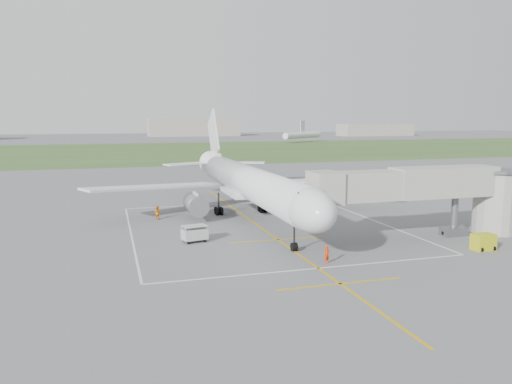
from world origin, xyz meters
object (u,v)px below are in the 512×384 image
object	(u,v)px
ramp_worker_wing	(157,213)
baggage_cart	(195,234)
gpu_unit	(483,242)
jet_bridge	(437,191)
ramp_worker_nose	(327,255)
airliner	(249,183)

from	to	relation	value
ramp_worker_wing	baggage_cart	bearing A→B (deg)	139.11
ramp_worker_wing	gpu_unit	bearing A→B (deg)	178.28
jet_bridge	ramp_worker_nose	xyz separation A→B (m)	(-14.53, -5.51, -3.97)
baggage_cart	gpu_unit	bearing A→B (deg)	-34.53
ramp_worker_nose	ramp_worker_wing	distance (m)	25.67
jet_bridge	ramp_worker_nose	distance (m)	16.04
airliner	jet_bridge	world-z (taller)	airliner
airliner	ramp_worker_wing	bearing A→B (deg)	163.91
jet_bridge	gpu_unit	bearing A→B (deg)	-77.87
jet_bridge	ramp_worker_nose	size ratio (longest dim) A/B	15.10
gpu_unit	ramp_worker_wing	distance (m)	35.75
airliner	ramp_worker_wing	xyz separation A→B (m)	(-10.57, 3.05, -3.57)
jet_bridge	ramp_worker_wing	world-z (taller)	jet_bridge
airliner	baggage_cart	size ratio (longest dim) A/B	17.87
jet_bridge	gpu_unit	size ratio (longest dim) A/B	11.42
jet_bridge	baggage_cart	world-z (taller)	jet_bridge
gpu_unit	baggage_cart	distance (m)	27.19
airliner	ramp_worker_wing	world-z (taller)	airliner
airliner	gpu_unit	size ratio (longest dim) A/B	22.82
airliner	baggage_cart	xyz separation A→B (m)	(-8.16, -9.29, -3.55)
airliner	ramp_worker_wing	size ratio (longest dim) A/B	28.59
gpu_unit	baggage_cart	xyz separation A→B (m)	(-25.07, 10.52, 0.10)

